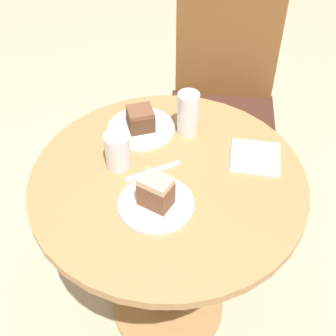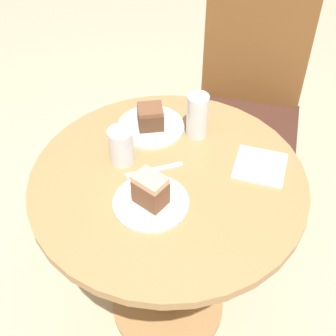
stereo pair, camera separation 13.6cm
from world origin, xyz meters
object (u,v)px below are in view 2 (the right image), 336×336
plate_far (151,127)px  glass_water (122,147)px  chair (246,104)px  cake_slice_near (151,190)px  cake_slice_far (150,117)px  glass_lemonade (196,118)px  plate_near (152,203)px

plate_far → glass_water: bearing=-93.3°
plate_far → chair: bearing=74.1°
chair → cake_slice_near: chair is taller
cake_slice_far → plate_far: bearing=135.0°
cake_slice_far → cake_slice_near: bearing=-63.0°
cake_slice_near → glass_lemonade: size_ratio=0.67×
glass_water → cake_slice_far: bearing=86.7°
plate_near → glass_lemonade: 0.34m
cake_slice_far → glass_water: glass_water is taller
plate_near → plate_far: bearing=117.0°
cake_slice_near → cake_slice_far: size_ratio=0.92×
cake_slice_near → glass_lemonade: (-0.01, 0.33, 0.01)m
plate_far → cake_slice_far: bearing=-45.0°
cake_slice_near → plate_far: bearing=117.0°
cake_slice_near → chair: bearing=88.9°
chair → plate_far: size_ratio=4.42×
chair → glass_lemonade: (-0.02, -0.56, 0.31)m
cake_slice_far → glass_lemonade: size_ratio=0.73×
glass_lemonade → glass_water: bearing=-126.5°
plate_near → chair: bearing=88.9°
plate_near → cake_slice_far: 0.34m
plate_near → glass_water: 0.21m
plate_near → glass_lemonade: size_ratio=1.43×
chair → plate_near: 0.93m
glass_water → glass_lemonade: bearing=53.5°
cake_slice_far → glass_water: 0.18m
glass_lemonade → cake_slice_far: bearing=-166.3°
cake_slice_far → glass_water: (-0.01, -0.18, 0.01)m
glass_water → chair: bearing=76.9°
plate_near → glass_lemonade: glass_lemonade is taller
plate_far → cake_slice_far: 0.04m
chair → plate_far: bearing=-117.0°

